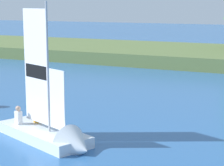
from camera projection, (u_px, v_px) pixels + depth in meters
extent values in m
cube|color=#5B703D|center=(205.00, 56.00, 38.15)|extent=(80.00, 12.35, 1.05)
cube|color=silver|center=(43.00, 134.00, 16.37)|extent=(4.48, 3.01, 0.41)
cone|color=silver|center=(78.00, 147.00, 14.84)|extent=(1.50, 1.68, 1.38)
cylinder|color=#B7B7BC|center=(48.00, 68.00, 15.60)|extent=(0.08, 0.08, 4.73)
cube|color=white|center=(36.00, 66.00, 16.16)|extent=(1.44, 0.61, 4.21)
cube|color=black|center=(36.00, 72.00, 16.20)|extent=(1.30, 0.56, 0.51)
cube|color=white|center=(57.00, 100.00, 15.40)|extent=(0.83, 0.36, 2.16)
cylinder|color=#B7B7BC|center=(38.00, 121.00, 16.55)|extent=(1.46, 0.64, 0.06)
cube|color=silver|center=(18.00, 118.00, 16.93)|extent=(0.33, 0.29, 0.52)
sphere|color=tan|center=(18.00, 108.00, 16.87)|extent=(0.20, 0.20, 0.20)
cube|color=orange|center=(38.00, 117.00, 17.17)|extent=(0.33, 0.29, 0.46)
sphere|color=tan|center=(37.00, 108.00, 17.10)|extent=(0.20, 0.20, 0.20)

